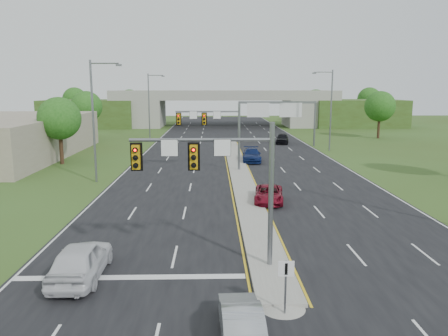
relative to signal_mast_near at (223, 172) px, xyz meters
name	(u,v)px	position (x,y,z in m)	size (l,w,h in m)	color
ground	(270,267)	(2.26, 0.07, -4.73)	(240.00, 240.00, 0.00)	#37491A
road	(234,156)	(2.26, 35.07, -4.72)	(24.00, 160.00, 0.02)	black
median	(240,174)	(2.26, 23.07, -4.63)	(2.00, 54.00, 0.16)	gray
median_nose	(283,306)	(2.26, -3.93, -4.63)	(2.00, 2.00, 0.16)	gray
lane_markings	(232,164)	(1.66, 28.99, -4.70)	(23.72, 160.00, 0.01)	gold
signal_mast_near	(223,172)	(0.00, 0.00, 0.00)	(6.62, 0.60, 7.00)	slate
signal_mast_far	(217,126)	(0.00, 25.00, 0.00)	(6.62, 0.60, 7.00)	slate
keep_right_sign	(286,278)	(2.26, -4.45, -3.21)	(0.60, 0.13, 2.20)	slate
sign_gantry	(276,111)	(8.95, 44.99, 0.51)	(11.58, 0.44, 6.67)	slate
overpass	(225,111)	(2.26, 80.07, -1.17)	(80.00, 14.00, 8.10)	gray
lightpole_l_mid	(95,116)	(-11.03, 20.07, 1.38)	(2.85, 0.25, 11.00)	slate
lightpole_l_far	(150,103)	(-11.03, 55.07, 1.38)	(2.85, 0.25, 11.00)	slate
lightpole_r_far	(330,106)	(15.56, 40.07, 1.38)	(2.85, 0.25, 11.00)	slate
tree_l_near	(59,119)	(-17.74, 30.07, 0.45)	(4.80, 4.80, 7.60)	#382316
tree_l_mid	(87,107)	(-21.74, 55.07, 0.78)	(5.20, 5.20, 8.12)	#382316
tree_r_mid	(380,106)	(28.26, 55.07, 0.78)	(5.20, 5.20, 8.12)	#382316
tree_back_a	(75,99)	(-35.74, 94.07, 1.11)	(6.00, 6.00, 8.85)	#382316
tree_back_b	(130,100)	(-21.74, 94.07, 0.78)	(5.60, 5.60, 8.32)	#382316
tree_back_c	(316,100)	(26.26, 94.07, 0.78)	(5.60, 5.60, 8.32)	#382316
tree_back_d	(369,99)	(40.26, 94.07, 1.11)	(6.00, 6.00, 8.85)	#382316
car_white	(81,260)	(-6.43, -0.92, -3.85)	(2.03, 5.04, 1.72)	silver
car_silver	(241,320)	(0.49, -5.92, -4.05)	(1.39, 3.98, 1.31)	#9EA2A5
car_far_a	(269,194)	(3.76, 12.27, -4.08)	(2.09, 4.54, 1.26)	maroon
car_far_b	(252,155)	(4.13, 31.14, -3.95)	(2.13, 5.24, 1.52)	#0C1A4B
car_far_c	(282,138)	(10.46, 48.23, -3.91)	(1.87, 4.64, 1.58)	black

